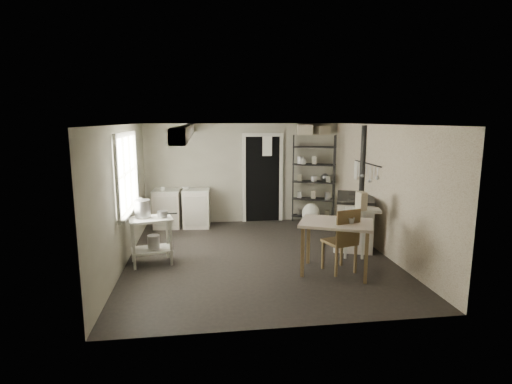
{
  "coord_description": "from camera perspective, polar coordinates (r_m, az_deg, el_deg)",
  "views": [
    {
      "loc": [
        -0.94,
        -6.69,
        2.37
      ],
      "look_at": [
        0.0,
        0.3,
        1.1
      ],
      "focal_mm": 28.0,
      "sensor_mm": 36.0,
      "label": 1
    }
  ],
  "objects": [
    {
      "name": "oats_box",
      "position": [
        6.92,
        14.8,
        -1.47
      ],
      "size": [
        0.14,
        0.21,
        0.3
      ],
      "primitive_type": "cube",
      "rotation": [
        0.0,
        0.0,
        0.1
      ],
      "color": "beige",
      "rests_on": "side_ledge"
    },
    {
      "name": "ceiling_beam",
      "position": [
        6.7,
        -10.0,
        8.6
      ],
      "size": [
        0.18,
        5.0,
        0.18
      ],
      "primitive_type": null,
      "color": "beige",
      "rests_on": "ceiling"
    },
    {
      "name": "side_ledge",
      "position": [
        7.12,
        14.9,
        -5.96
      ],
      "size": [
        0.64,
        0.44,
        0.89
      ],
      "primitive_type": null,
      "rotation": [
        0.0,
        0.0,
        -0.24
      ],
      "color": "beige",
      "rests_on": "ground"
    },
    {
      "name": "flour_sack",
      "position": [
        9.24,
        7.84,
        -3.21
      ],
      "size": [
        0.48,
        0.43,
        0.5
      ],
      "primitive_type": "ellipsoid",
      "rotation": [
        0.0,
        0.0,
        -0.2
      ],
      "color": "white",
      "rests_on": "ground"
    },
    {
      "name": "work_table",
      "position": [
        6.42,
        11.27,
        -8.06
      ],
      "size": [
        1.3,
        1.13,
        0.83
      ],
      "primitive_type": null,
      "rotation": [
        0.0,
        0.0,
        -0.41
      ],
      "color": "beige",
      "rests_on": "ground"
    },
    {
      "name": "table_cup",
      "position": [
        6.23,
        13.47,
        -4.61
      ],
      "size": [
        0.1,
        0.1,
        0.09
      ],
      "primitive_type": "imported",
      "rotation": [
        0.0,
        0.0,
        -0.03
      ],
      "color": "silver",
      "rests_on": "work_table"
    },
    {
      "name": "window",
      "position": [
        7.06,
        -18.06,
        2.62
      ],
      "size": [
        0.12,
        1.76,
        1.28
      ],
      "primitive_type": null,
      "color": "beige",
      "rests_on": "wall_left"
    },
    {
      "name": "stockpot",
      "position": [
        6.83,
        -15.91,
        -2.27
      ],
      "size": [
        0.32,
        0.32,
        0.28
      ],
      "primitive_type": "cylinder",
      "rotation": [
        0.0,
        0.0,
        -0.28
      ],
      "color": "#B4B4B7",
      "rests_on": "prep_table"
    },
    {
      "name": "wall_back",
      "position": [
        9.32,
        -1.81,
        2.69
      ],
      "size": [
        4.5,
        0.02,
        2.3
      ],
      "primitive_type": "cube",
      "color": "#A4A08C",
      "rests_on": "ground"
    },
    {
      "name": "utensil_rail",
      "position": [
        7.98,
        15.53,
        3.94
      ],
      "size": [
        0.06,
        1.2,
        0.44
      ],
      "primitive_type": null,
      "color": "#B4B4B7",
      "rests_on": "wall_right"
    },
    {
      "name": "shelf_jar",
      "position": [
        9.31,
        6.75,
        3.94
      ],
      "size": [
        0.1,
        0.1,
        0.18
      ],
      "primitive_type": "imported",
      "rotation": [
        0.0,
        0.0,
        0.26
      ],
      "color": "silver",
      "rests_on": "shelf_rack"
    },
    {
      "name": "wall_left",
      "position": [
        6.92,
        -18.44,
        -0.47
      ],
      "size": [
        0.02,
        5.0,
        2.3
      ],
      "primitive_type": "cube",
      "color": "#A4A08C",
      "rests_on": "ground"
    },
    {
      "name": "bucket",
      "position": [
        6.89,
        -14.42,
        -6.88
      ],
      "size": [
        0.26,
        0.26,
        0.22
      ],
      "primitive_type": "cylinder",
      "rotation": [
        0.0,
        0.0,
        -0.4
      ],
      "color": "#B4B4B7",
      "rests_on": "prep_table"
    },
    {
      "name": "counter_cup",
      "position": [
        8.88,
        -13.21,
        0.83
      ],
      "size": [
        0.13,
        0.13,
        0.09
      ],
      "primitive_type": "imported",
      "rotation": [
        0.0,
        0.0,
        -0.21
      ],
      "color": "silver",
      "rests_on": "base_cabinets"
    },
    {
      "name": "ceiling",
      "position": [
        6.75,
        0.35,
        9.61
      ],
      "size": [
        5.0,
        5.0,
        0.0
      ],
      "primitive_type": "plane",
      "rotation": [
        3.14,
        0.0,
        0.0
      ],
      "color": "silver",
      "rests_on": "wall_back"
    },
    {
      "name": "wallpaper_panel",
      "position": [
        7.51,
        17.52,
        0.38
      ],
      "size": [
        0.01,
        5.0,
        2.3
      ],
      "primitive_type": null,
      "color": "beige",
      "rests_on": "wall_right"
    },
    {
      "name": "prep_table",
      "position": [
        6.91,
        -14.73,
        -6.72
      ],
      "size": [
        0.78,
        0.63,
        0.78
      ],
      "primitive_type": null,
      "rotation": [
        0.0,
        0.0,
        0.23
      ],
      "color": "beige",
      "rests_on": "ground"
    },
    {
      "name": "base_cabinets",
      "position": [
        9.09,
        -10.53,
        -2.1
      ],
      "size": [
        1.34,
        0.65,
        0.85
      ],
      "primitive_type": null,
      "rotation": [
        0.0,
        0.0,
        -0.08
      ],
      "color": "beige",
      "rests_on": "ground"
    },
    {
      "name": "floor_crock",
      "position": [
        7.47,
        11.4,
        -7.9
      ],
      "size": [
        0.14,
        0.14,
        0.13
      ],
      "primitive_type": "cylinder",
      "rotation": [
        0.0,
        0.0,
        -0.36
      ],
      "color": "silver",
      "rests_on": "ground"
    },
    {
      "name": "stovepipe",
      "position": [
        8.18,
        15.04,
        4.39
      ],
      "size": [
        0.12,
        0.12,
        1.3
      ],
      "primitive_type": null,
      "rotation": [
        0.0,
        0.0,
        0.27
      ],
      "color": "black",
      "rests_on": "stove"
    },
    {
      "name": "wall_front",
      "position": [
        4.46,
        4.84,
        -5.71
      ],
      "size": [
        4.5,
        0.02,
        2.3
      ],
      "primitive_type": "cube",
      "color": "#A4A08C",
      "rests_on": "ground"
    },
    {
      "name": "storage_box_b",
      "position": [
        9.45,
        9.38,
        7.78
      ],
      "size": [
        0.36,
        0.35,
        0.19
      ],
      "primitive_type": "cube",
      "rotation": [
        0.0,
        0.0,
        0.25
      ],
      "color": "beige",
      "rests_on": "shelf_rack"
    },
    {
      "name": "wall_right",
      "position": [
        7.51,
        17.59,
        0.38
      ],
      "size": [
        0.02,
        5.0,
        2.3
      ],
      "primitive_type": "cube",
      "color": "#A4A08C",
      "rests_on": "ground"
    },
    {
      "name": "doorway",
      "position": [
        9.37,
        0.95,
        1.8
      ],
      "size": [
        0.96,
        0.1,
        2.08
      ],
      "primitive_type": null,
      "color": "beige",
      "rests_on": "ground"
    },
    {
      "name": "chair",
      "position": [
        6.47,
        11.84,
        -6.95
      ],
      "size": [
        0.54,
        0.55,
        1.04
      ],
      "primitive_type": null,
      "rotation": [
        0.0,
        0.0,
        0.29
      ],
      "color": "brown",
      "rests_on": "ground"
    },
    {
      "name": "saucepan",
      "position": [
        6.77,
        -13.22,
        -3.05
      ],
      "size": [
        0.2,
        0.2,
        0.09
      ],
      "primitive_type": "cylinder",
      "rotation": [
        0.0,
        0.0,
        -0.2
      ],
      "color": "#B4B4B7",
      "rests_on": "prep_table"
    },
    {
      "name": "storage_box_a",
      "position": [
        9.29,
        6.95,
        7.92
      ],
      "size": [
        0.39,
        0.35,
        0.23
      ],
      "primitive_type": "cube",
      "rotation": [
        0.0,
        0.0,
        -0.18
      ],
      "color": "beige",
      "rests_on": "shelf_rack"
    },
    {
      "name": "shelf_rack",
      "position": [
        9.47,
        8.26,
        1.48
      ],
      "size": [
        1.04,
        0.73,
        2.04
      ],
      "primitive_type": null,
      "rotation": [
        0.0,
        0.0,
        -0.41
      ],
      "color": "black",
      "rests_on": "ground"
    },
    {
      "name": "stove",
      "position": [
        7.9,
        13.85,
        -4.23
      ],
      "size": [
        1.04,
        1.36,
        0.95
      ],
      "primitive_type": null,
      "rotation": [
        0.0,
        0.0,
        -0.35
      ],
      "color": "beige",
      "rests_on": "ground"
    },
    {
      "name": "floor",
      "position": [
        7.16,
        0.33,
        -9.12
      ],
      "size": [
        5.0,
        5.0,
        0.0
      ],
      "primitive_type": "plane",
      "color": "black",
      "rests_on": "ground"
    },
    {
      "name": "mixing_bowl",
      "position": [
        9.0,
        -10.05,
        0.99
      ],
      "size": [
        0.3,
        0.3,
        0.06
      ],
      "primitive_type": "imported",
      "rotation": [
        0.0,
        0.0,
        0.16
      ],
      "color": "silver",
      "rests_on": "base_cabinets"
    }
  ]
}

